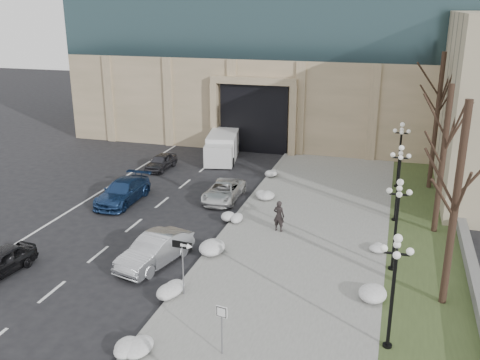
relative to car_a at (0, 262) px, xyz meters
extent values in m
cube|color=gray|center=(13.37, 7.22, -0.59)|extent=(9.00, 40.00, 0.12)
cube|color=gray|center=(8.87, 7.22, -0.58)|extent=(0.30, 40.00, 0.14)
cube|color=#374522|center=(19.87, 7.22, -0.60)|extent=(4.00, 40.00, 0.10)
cube|color=slate|center=(21.87, 9.22, -0.30)|extent=(0.50, 30.00, 0.70)
cube|color=tan|center=(7.87, 35.22, 3.35)|extent=(40.00, 20.00, 8.00)
cube|color=black|center=(5.87, 26.22, 2.35)|extent=(6.00, 2.50, 6.00)
cube|color=tan|center=(5.87, 24.82, 5.65)|extent=(7.50, 0.60, 0.60)
cube|color=tan|center=(2.37, 24.82, 2.35)|extent=(0.60, 0.60, 6.00)
cube|color=tan|center=(9.37, 24.82, 2.35)|extent=(0.60, 0.60, 6.00)
imported|color=black|center=(0.00, 0.00, 0.00)|extent=(2.00, 3.96, 1.29)
imported|color=#A1A3A9|center=(6.74, 3.07, 0.12)|extent=(2.69, 4.90, 1.53)
imported|color=navy|center=(0.91, 10.57, 0.10)|extent=(2.11, 5.16, 1.50)
imported|color=silver|center=(7.13, 12.88, -0.02)|extent=(2.10, 4.51, 1.25)
imported|color=#323136|center=(0.21, 18.07, -0.03)|extent=(1.61, 3.66, 1.23)
imported|color=black|center=(11.83, 8.65, 0.39)|extent=(0.74, 0.55, 1.83)
cube|color=silver|center=(3.76, 23.07, 0.41)|extent=(3.32, 5.64, 2.11)
cube|color=silver|center=(4.39, 19.97, 0.31)|extent=(2.51, 2.10, 1.69)
cylinder|color=black|center=(3.31, 19.97, -0.28)|extent=(0.41, 0.78, 0.74)
cylinder|color=black|center=(5.38, 20.38, -0.28)|extent=(0.41, 0.78, 0.74)
cylinder|color=black|center=(2.41, 24.42, -0.28)|extent=(0.41, 0.78, 0.74)
cylinder|color=black|center=(4.49, 24.84, -0.28)|extent=(0.41, 0.78, 0.74)
cylinder|color=slate|center=(9.29, 0.59, 0.67)|extent=(0.06, 0.06, 2.63)
cube|color=black|center=(9.29, 0.59, 1.89)|extent=(0.96, 0.13, 0.32)
cube|color=white|center=(9.44, 0.55, 1.89)|extent=(0.45, 0.05, 0.12)
cone|color=white|center=(9.69, 0.52, 1.89)|extent=(0.25, 0.28, 0.26)
cylinder|color=slate|center=(12.29, -3.00, 0.40)|extent=(0.06, 0.06, 2.09)
cube|color=white|center=(12.29, -3.00, 1.25)|extent=(0.45, 0.11, 0.46)
cube|color=black|center=(12.29, -3.02, 1.25)|extent=(0.39, 0.08, 0.40)
cube|color=white|center=(12.29, -3.03, 1.25)|extent=(0.34, 0.07, 0.34)
ellipsoid|color=white|center=(9.12, -3.78, -0.35)|extent=(1.10, 1.60, 0.36)
ellipsoid|color=white|center=(9.01, 0.29, -0.35)|extent=(1.10, 1.60, 0.36)
ellipsoid|color=white|center=(9.41, 4.73, -0.35)|extent=(1.10, 1.60, 0.36)
ellipsoid|color=white|center=(8.99, 9.20, -0.35)|extent=(1.10, 1.60, 0.36)
ellipsoid|color=white|center=(9.57, 13.30, -0.35)|extent=(1.10, 1.60, 0.36)
ellipsoid|color=white|center=(9.19, 18.82, -0.35)|extent=(1.10, 1.60, 0.36)
ellipsoid|color=white|center=(17.72, 2.70, -0.35)|extent=(1.10, 1.60, 0.36)
ellipsoid|color=white|center=(17.65, 7.89, -0.35)|extent=(1.10, 1.60, 0.36)
cylinder|color=black|center=(18.17, -0.78, -0.55)|extent=(0.36, 0.36, 0.20)
cylinder|color=black|center=(18.17, -0.78, 1.35)|extent=(0.14, 0.14, 4.00)
cylinder|color=black|center=(18.17, -0.78, 3.35)|extent=(0.10, 0.90, 0.10)
cylinder|color=black|center=(18.17, -0.78, 3.35)|extent=(0.90, 0.10, 0.10)
sphere|color=silver|center=(18.17, -0.78, 3.95)|extent=(0.32, 0.32, 0.32)
sphere|color=silver|center=(18.62, -0.78, 3.50)|extent=(0.28, 0.28, 0.28)
sphere|color=silver|center=(17.72, -0.78, 3.50)|extent=(0.28, 0.28, 0.28)
sphere|color=silver|center=(18.17, -0.33, 3.50)|extent=(0.28, 0.28, 0.28)
sphere|color=silver|center=(18.17, -1.23, 3.50)|extent=(0.28, 0.28, 0.28)
cylinder|color=black|center=(18.17, 5.72, -0.55)|extent=(0.36, 0.36, 0.20)
cylinder|color=black|center=(18.17, 5.72, 1.35)|extent=(0.14, 0.14, 4.00)
cylinder|color=black|center=(18.17, 5.72, 3.35)|extent=(0.10, 0.90, 0.10)
cylinder|color=black|center=(18.17, 5.72, 3.35)|extent=(0.90, 0.10, 0.10)
sphere|color=silver|center=(18.17, 5.72, 3.95)|extent=(0.32, 0.32, 0.32)
sphere|color=silver|center=(18.62, 5.72, 3.50)|extent=(0.28, 0.28, 0.28)
sphere|color=silver|center=(17.72, 5.72, 3.50)|extent=(0.28, 0.28, 0.28)
sphere|color=silver|center=(18.17, 6.17, 3.50)|extent=(0.28, 0.28, 0.28)
sphere|color=silver|center=(18.17, 5.27, 3.50)|extent=(0.28, 0.28, 0.28)
cylinder|color=black|center=(18.17, 12.22, -0.55)|extent=(0.36, 0.36, 0.20)
cylinder|color=black|center=(18.17, 12.22, 1.35)|extent=(0.14, 0.14, 4.00)
cylinder|color=black|center=(18.17, 12.22, 3.35)|extent=(0.10, 0.90, 0.10)
cylinder|color=black|center=(18.17, 12.22, 3.35)|extent=(0.90, 0.10, 0.10)
sphere|color=silver|center=(18.17, 12.22, 3.95)|extent=(0.32, 0.32, 0.32)
sphere|color=silver|center=(18.62, 12.22, 3.50)|extent=(0.28, 0.28, 0.28)
sphere|color=silver|center=(17.72, 12.22, 3.50)|extent=(0.28, 0.28, 0.28)
sphere|color=silver|center=(18.17, 12.67, 3.50)|extent=(0.28, 0.28, 0.28)
sphere|color=silver|center=(18.17, 11.77, 3.50)|extent=(0.28, 0.28, 0.28)
cylinder|color=black|center=(18.17, 18.72, -0.55)|extent=(0.36, 0.36, 0.20)
cylinder|color=black|center=(18.17, 18.72, 1.35)|extent=(0.14, 0.14, 4.00)
cylinder|color=black|center=(18.17, 18.72, 3.35)|extent=(0.10, 0.90, 0.10)
cylinder|color=black|center=(18.17, 18.72, 3.35)|extent=(0.90, 0.10, 0.10)
sphere|color=silver|center=(18.17, 18.72, 3.95)|extent=(0.32, 0.32, 0.32)
sphere|color=silver|center=(18.62, 18.72, 3.50)|extent=(0.28, 0.28, 0.28)
sphere|color=silver|center=(17.72, 18.72, 3.50)|extent=(0.28, 0.28, 0.28)
sphere|color=silver|center=(18.17, 19.17, 3.50)|extent=(0.28, 0.28, 0.28)
sphere|color=silver|center=(18.17, 18.27, 3.50)|extent=(0.28, 0.28, 0.28)
cylinder|color=black|center=(20.37, 3.22, 3.85)|extent=(0.32, 0.32, 9.00)
cylinder|color=black|center=(20.37, 11.22, 3.60)|extent=(0.32, 0.32, 8.50)
cylinder|color=black|center=(20.37, 19.22, 4.10)|extent=(0.32, 0.32, 9.50)
camera|label=1|loc=(17.73, -18.95, 11.86)|focal=40.00mm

